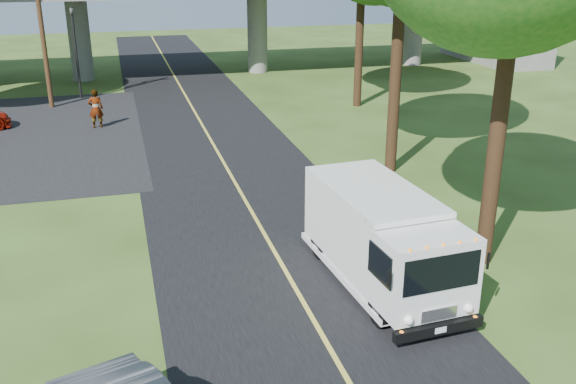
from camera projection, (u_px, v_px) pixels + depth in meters
name	position (u px, v px, depth m)	size (l,w,h in m)	color
ground	(304.00, 305.00, 15.71)	(120.00, 120.00, 0.00)	#324518
road	(231.00, 176.00, 24.74)	(7.00, 90.00, 0.02)	black
lane_line	(231.00, 175.00, 24.73)	(0.12, 90.00, 0.01)	gold
overpass	(170.00, 8.00, 43.01)	(54.00, 10.00, 7.30)	slate
traffic_signal	(75.00, 43.00, 36.60)	(0.18, 0.22, 5.20)	black
utility_pole	(41.00, 22.00, 33.94)	(1.60, 0.26, 9.00)	#472D19
step_van	(381.00, 236.00, 16.28)	(2.59, 6.04, 2.48)	white
pedestrian	(96.00, 109.00, 31.11)	(0.70, 0.46, 1.92)	gray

